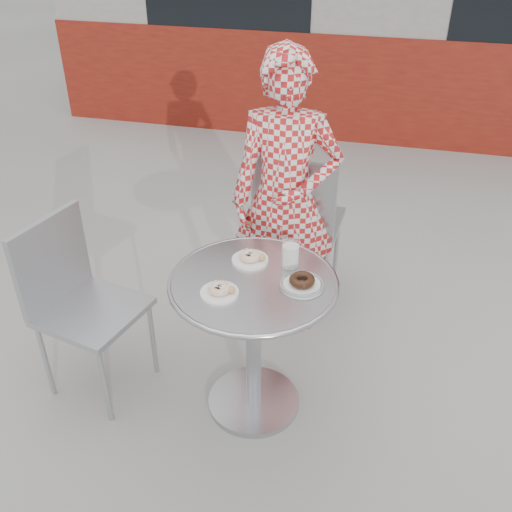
% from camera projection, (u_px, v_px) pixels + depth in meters
% --- Properties ---
extents(ground, '(60.00, 60.00, 0.00)m').
position_uv_depth(ground, '(253.00, 410.00, 2.74)').
color(ground, '#AAA8A2').
rests_on(ground, ground).
extents(bistro_table, '(0.72, 0.72, 0.73)m').
position_uv_depth(bistro_table, '(254.00, 314.00, 2.47)').
color(bistro_table, silver).
rests_on(bistro_table, ground).
extents(chair_far, '(0.47, 0.48, 0.95)m').
position_uv_depth(chair_far, '(299.00, 251.00, 3.39)').
color(chair_far, '#A3A5AA').
rests_on(chair_far, ground).
extents(chair_left, '(0.51, 0.51, 0.89)m').
position_uv_depth(chair_left, '(97.00, 340.00, 2.75)').
color(chair_left, '#A3A5AA').
rests_on(chair_left, ground).
extents(seated_person, '(0.59, 0.42, 1.53)m').
position_uv_depth(seated_person, '(285.00, 200.00, 2.91)').
color(seated_person, '#AE1A1A').
rests_on(seated_person, ground).
extents(plate_far, '(0.16, 0.16, 0.04)m').
position_uv_depth(plate_far, '(251.00, 258.00, 2.49)').
color(plate_far, white).
rests_on(plate_far, bistro_table).
extents(plate_near, '(0.16, 0.16, 0.04)m').
position_uv_depth(plate_near, '(220.00, 290.00, 2.29)').
color(plate_near, white).
rests_on(plate_near, bistro_table).
extents(plate_checker, '(0.19, 0.19, 0.05)m').
position_uv_depth(plate_checker, '(302.00, 283.00, 2.34)').
color(plate_checker, white).
rests_on(plate_checker, bistro_table).
extents(milk_cup, '(0.08, 0.08, 0.12)m').
position_uv_depth(milk_cup, '(290.00, 255.00, 2.44)').
color(milk_cup, white).
rests_on(milk_cup, bistro_table).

